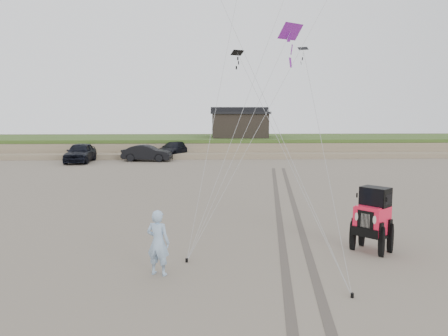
{
  "coord_description": "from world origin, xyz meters",
  "views": [
    {
      "loc": [
        -1.8,
        -11.96,
        4.52
      ],
      "look_at": [
        -1.16,
        3.0,
        2.6
      ],
      "focal_mm": 35.0,
      "sensor_mm": 36.0,
      "label": 1
    }
  ],
  "objects_px": {
    "cabin": "(239,124)",
    "truck_b": "(147,153)",
    "truck_c": "(175,149)",
    "jeep": "(372,226)",
    "truck_a": "(80,152)",
    "man": "(158,243)"
  },
  "relations": [
    {
      "from": "man",
      "to": "truck_c",
      "type": "bearing_deg",
      "value": -65.96
    },
    {
      "from": "truck_b",
      "to": "man",
      "type": "relative_size",
      "value": 2.46
    },
    {
      "from": "cabin",
      "to": "truck_c",
      "type": "relative_size",
      "value": 1.16
    },
    {
      "from": "truck_c",
      "to": "jeep",
      "type": "xyz_separation_m",
      "value": [
        8.46,
        -30.3,
        0.05
      ]
    },
    {
      "from": "jeep",
      "to": "man",
      "type": "height_order",
      "value": "man"
    },
    {
      "from": "truck_a",
      "to": "jeep",
      "type": "relative_size",
      "value": 1.15
    },
    {
      "from": "truck_c",
      "to": "man",
      "type": "bearing_deg",
      "value": -56.56
    },
    {
      "from": "cabin",
      "to": "man",
      "type": "xyz_separation_m",
      "value": [
        -5.13,
        -37.15,
        -2.31
      ]
    },
    {
      "from": "truck_b",
      "to": "cabin",
      "type": "bearing_deg",
      "value": -39.38
    },
    {
      "from": "truck_a",
      "to": "truck_b",
      "type": "distance_m",
      "value": 5.96
    },
    {
      "from": "cabin",
      "to": "jeep",
      "type": "relative_size",
      "value": 1.41
    },
    {
      "from": "truck_b",
      "to": "man",
      "type": "distance_m",
      "value": 29.02
    },
    {
      "from": "cabin",
      "to": "man",
      "type": "relative_size",
      "value": 3.46
    },
    {
      "from": "truck_b",
      "to": "truck_c",
      "type": "distance_m",
      "value": 4.09
    },
    {
      "from": "man",
      "to": "truck_b",
      "type": "bearing_deg",
      "value": -60.95
    },
    {
      "from": "truck_a",
      "to": "truck_c",
      "type": "relative_size",
      "value": 0.95
    },
    {
      "from": "cabin",
      "to": "truck_c",
      "type": "height_order",
      "value": "cabin"
    },
    {
      "from": "truck_c",
      "to": "truck_b",
      "type": "bearing_deg",
      "value": -94.82
    },
    {
      "from": "cabin",
      "to": "man",
      "type": "distance_m",
      "value": 37.57
    },
    {
      "from": "jeep",
      "to": "truck_a",
      "type": "bearing_deg",
      "value": 170.55
    },
    {
      "from": "cabin",
      "to": "truck_b",
      "type": "bearing_deg",
      "value": -137.61
    },
    {
      "from": "cabin",
      "to": "jeep",
      "type": "xyz_separation_m",
      "value": [
        1.59,
        -35.38,
        -2.39
      ]
    }
  ]
}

